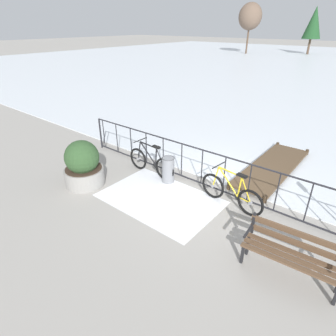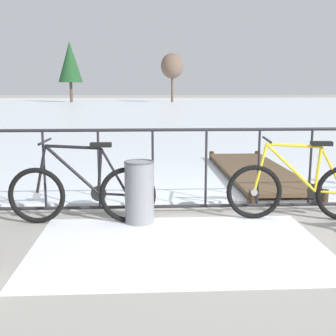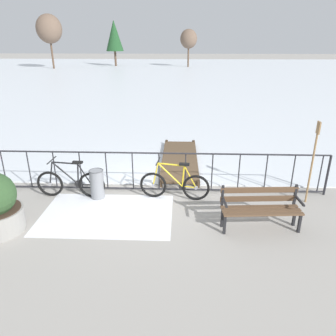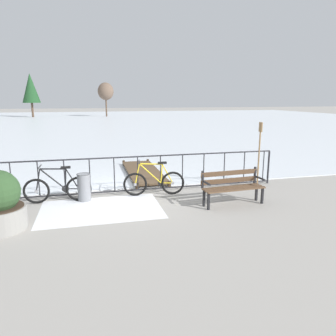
{
  "view_description": "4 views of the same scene",
  "coord_description": "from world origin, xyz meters",
  "px_view_note": "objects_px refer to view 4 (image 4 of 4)",
  "views": [
    {
      "loc": [
        3.12,
        -5.68,
        3.93
      ],
      "look_at": [
        -0.8,
        -0.85,
        0.72
      ],
      "focal_mm": 30.04,
      "sensor_mm": 36.0,
      "label": 1
    },
    {
      "loc": [
        -1.1,
        -5.31,
        1.57
      ],
      "look_at": [
        -0.79,
        0.37,
        0.5
      ],
      "focal_mm": 46.62,
      "sensor_mm": 36.0,
      "label": 2
    },
    {
      "loc": [
        0.86,
        -7.46,
        3.67
      ],
      "look_at": [
        0.56,
        0.05,
        0.64
      ],
      "focal_mm": 34.48,
      "sensor_mm": 36.0,
      "label": 3
    },
    {
      "loc": [
        -0.97,
        -8.75,
        2.67
      ],
      "look_at": [
        1.14,
        -0.34,
        0.75
      ],
      "focal_mm": 33.96,
      "sensor_mm": 36.0,
      "label": 4
    }
  ],
  "objects_px": {
    "oar_upright": "(259,151)",
    "bicycle_second": "(58,189)",
    "park_bench": "(232,184)",
    "trash_bin": "(84,187)",
    "bicycle_near_railing": "(154,182)"
  },
  "relations": [
    {
      "from": "bicycle_second",
      "to": "park_bench",
      "type": "height_order",
      "value": "bicycle_second"
    },
    {
      "from": "bicycle_near_railing",
      "to": "bicycle_second",
      "type": "xyz_separation_m",
      "value": [
        -2.55,
        0.01,
        0.0
      ]
    },
    {
      "from": "bicycle_second",
      "to": "oar_upright",
      "type": "xyz_separation_m",
      "value": [
        5.72,
        -0.05,
        0.77
      ]
    },
    {
      "from": "oar_upright",
      "to": "bicycle_second",
      "type": "bearing_deg",
      "value": 179.47
    },
    {
      "from": "bicycle_near_railing",
      "to": "park_bench",
      "type": "height_order",
      "value": "bicycle_near_railing"
    },
    {
      "from": "bicycle_near_railing",
      "to": "bicycle_second",
      "type": "height_order",
      "value": "same"
    },
    {
      "from": "oar_upright",
      "to": "trash_bin",
      "type": "bearing_deg",
      "value": 179.66
    },
    {
      "from": "park_bench",
      "to": "oar_upright",
      "type": "relative_size",
      "value": 0.82
    },
    {
      "from": "bicycle_near_railing",
      "to": "park_bench",
      "type": "bearing_deg",
      "value": -34.2
    },
    {
      "from": "bicycle_near_railing",
      "to": "park_bench",
      "type": "distance_m",
      "value": 2.15
    },
    {
      "from": "oar_upright",
      "to": "park_bench",
      "type": "bearing_deg",
      "value": -140.13
    },
    {
      "from": "trash_bin",
      "to": "bicycle_second",
      "type": "bearing_deg",
      "value": 178.0
    },
    {
      "from": "bicycle_second",
      "to": "park_bench",
      "type": "xyz_separation_m",
      "value": [
        4.33,
        -1.21,
        0.14
      ]
    },
    {
      "from": "park_bench",
      "to": "trash_bin",
      "type": "height_order",
      "value": "park_bench"
    },
    {
      "from": "trash_bin",
      "to": "oar_upright",
      "type": "height_order",
      "value": "oar_upright"
    }
  ]
}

